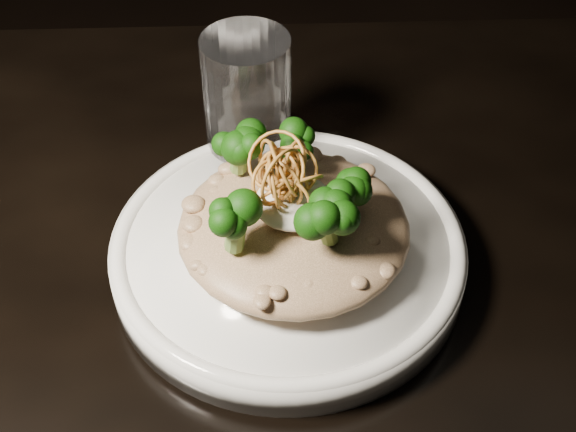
% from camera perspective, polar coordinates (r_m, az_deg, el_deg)
% --- Properties ---
extents(table, '(1.10, 0.80, 0.75)m').
position_cam_1_polar(table, '(0.67, -8.11, -11.23)').
color(table, black).
rests_on(table, ground).
extents(plate, '(0.27, 0.27, 0.03)m').
position_cam_1_polar(plate, '(0.62, 0.00, -2.71)').
color(plate, white).
rests_on(plate, table).
extents(risotto, '(0.17, 0.17, 0.04)m').
position_cam_1_polar(risotto, '(0.59, 0.42, -0.87)').
color(risotto, brown).
rests_on(risotto, plate).
extents(broccoli, '(0.11, 0.11, 0.04)m').
position_cam_1_polar(broccoli, '(0.57, 0.14, 2.21)').
color(broccoli, black).
rests_on(broccoli, risotto).
extents(cheese, '(0.06, 0.06, 0.02)m').
position_cam_1_polar(cheese, '(0.57, 0.42, 0.98)').
color(cheese, silver).
rests_on(cheese, risotto).
extents(shallots, '(0.05, 0.05, 0.03)m').
position_cam_1_polar(shallots, '(0.56, -0.35, 3.11)').
color(shallots, '#92561E').
rests_on(shallots, cheese).
extents(drinking_glass, '(0.09, 0.09, 0.13)m').
position_cam_1_polar(drinking_glass, '(0.68, -2.89, 7.79)').
color(drinking_glass, silver).
rests_on(drinking_glass, table).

